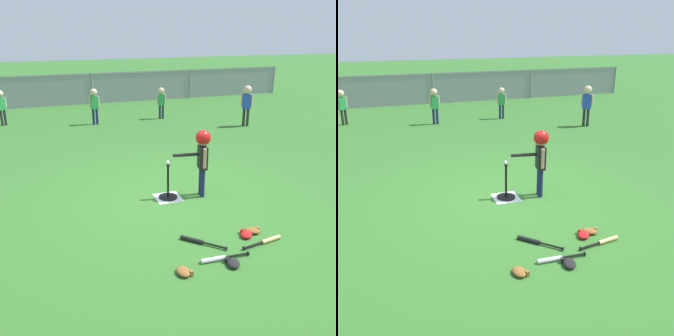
% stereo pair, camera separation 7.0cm
% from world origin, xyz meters
% --- Properties ---
extents(ground_plane, '(60.00, 60.00, 0.00)m').
position_xyz_m(ground_plane, '(0.00, 0.00, 0.00)').
color(ground_plane, '#336B28').
extents(home_plate, '(0.44, 0.44, 0.01)m').
position_xyz_m(home_plate, '(-0.01, 0.06, 0.00)').
color(home_plate, white).
rests_on(home_plate, ground_plane).
extents(batting_tee, '(0.32, 0.32, 0.61)m').
position_xyz_m(batting_tee, '(-0.01, 0.06, 0.09)').
color(batting_tee, black).
rests_on(batting_tee, ground_plane).
extents(baseball_on_tee, '(0.07, 0.07, 0.07)m').
position_xyz_m(baseball_on_tee, '(-0.01, 0.06, 0.65)').
color(baseball_on_tee, white).
rests_on(baseball_on_tee, batting_tee).
extents(batter_child, '(0.64, 0.33, 1.18)m').
position_xyz_m(batter_child, '(0.57, -0.04, 0.84)').
color(batter_child, '#191E4C').
rests_on(batter_child, ground_plane).
extents(fielder_deep_left, '(0.32, 0.21, 1.07)m').
position_xyz_m(fielder_deep_left, '(-0.40, 5.72, 0.69)').
color(fielder_deep_left, '#191E4C').
rests_on(fielder_deep_left, ground_plane).
extents(fielder_deep_right, '(0.28, 0.20, 0.99)m').
position_xyz_m(fielder_deep_right, '(1.72, 5.81, 0.64)').
color(fielder_deep_right, '#191E4C').
rests_on(fielder_deep_right, ground_plane).
extents(fielder_deep_center, '(0.27, 0.26, 1.19)m').
position_xyz_m(fielder_deep_center, '(3.80, 4.10, 0.77)').
color(fielder_deep_center, '#262626').
rests_on(fielder_deep_center, ground_plane).
extents(fielder_near_left, '(0.29, 0.21, 1.05)m').
position_xyz_m(fielder_near_left, '(-3.02, 6.48, 0.67)').
color(fielder_near_left, '#262626').
rests_on(fielder_near_left, ground_plane).
extents(spare_bat_silver, '(0.66, 0.08, 0.06)m').
position_xyz_m(spare_bat_silver, '(-0.01, -1.93, 0.03)').
color(spare_bat_silver, silver).
rests_on(spare_bat_silver, ground_plane).
extents(spare_bat_wood, '(0.63, 0.15, 0.06)m').
position_xyz_m(spare_bat_wood, '(0.81, -1.76, 0.03)').
color(spare_bat_wood, '#DBB266').
rests_on(spare_bat_wood, ground_plane).
extents(spare_bat_black, '(0.51, 0.51, 0.06)m').
position_xyz_m(spare_bat_black, '(-0.11, -1.45, 0.03)').
color(spare_bat_black, black).
rests_on(spare_bat_black, ground_plane).
extents(glove_by_plate, '(0.26, 0.27, 0.07)m').
position_xyz_m(glove_by_plate, '(0.62, -1.52, 0.04)').
color(glove_by_plate, '#B21919').
rests_on(glove_by_plate, ground_plane).
extents(glove_near_bats, '(0.21, 0.26, 0.07)m').
position_xyz_m(glove_near_bats, '(0.12, -2.08, 0.04)').
color(glove_near_bats, black).
rests_on(glove_near_bats, ground_plane).
extents(glove_tossed_aside, '(0.27, 0.27, 0.07)m').
position_xyz_m(glove_tossed_aside, '(0.76, -1.45, 0.04)').
color(glove_tossed_aside, brown).
rests_on(glove_tossed_aside, ground_plane).
extents(glove_outfield_drop, '(0.19, 0.24, 0.07)m').
position_xyz_m(glove_outfield_drop, '(-0.52, -2.04, 0.04)').
color(glove_outfield_drop, brown).
rests_on(glove_outfield_drop, ground_plane).
extents(outfield_fence, '(16.06, 0.06, 1.15)m').
position_xyz_m(outfield_fence, '(0.00, 9.04, 0.62)').
color(outfield_fence, slate).
rests_on(outfield_fence, ground_plane).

